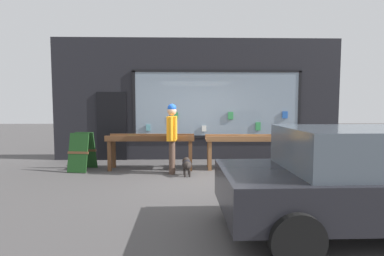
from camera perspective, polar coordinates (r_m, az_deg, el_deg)
ground_plane at (r=7.20m, az=1.89°, el=-9.32°), size 40.00×40.00×0.00m
shopfront_facade at (r=9.38m, az=1.08°, el=5.35°), size 8.88×0.29×3.75m
display_table_left at (r=7.99m, az=-7.83°, el=-2.63°), size 2.30×0.64×0.92m
display_table_right at (r=8.13m, az=10.69°, el=-2.66°), size 2.30×0.62×0.90m
person_browsing at (r=7.40m, az=-3.83°, el=-0.90°), size 0.24×0.68×1.74m
small_dog at (r=7.30m, az=-1.00°, el=-6.92°), size 0.25×0.62×0.41m
sandwich_board_sign at (r=8.31m, az=-20.16°, el=-4.20°), size 0.61×0.76×0.98m
parked_car at (r=4.70m, az=30.67°, el=-8.15°), size 3.97×1.92×1.41m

